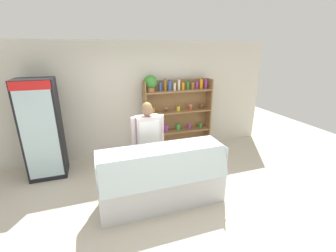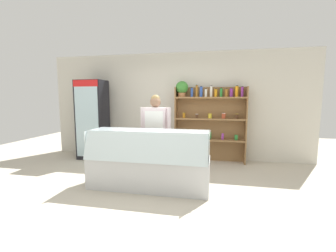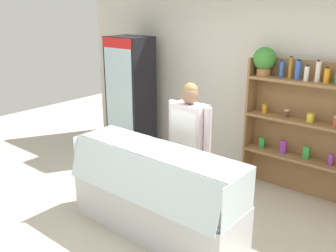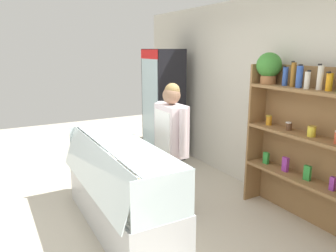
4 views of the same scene
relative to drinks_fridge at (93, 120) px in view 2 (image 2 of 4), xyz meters
name	(u,v)px [view 2 (image 2 of 4)]	position (x,y,z in m)	size (l,w,h in m)	color
ground_plane	(154,187)	(2.07, -1.59, -1.00)	(12.00, 12.00, 0.00)	beige
back_wall	(175,106)	(2.07, 0.55, 0.35)	(6.80, 0.10, 2.70)	beige
drinks_fridge	(93,120)	(0.00, 0.00, 0.00)	(0.70, 0.56, 2.01)	black
shelving_unit	(206,115)	(2.86, 0.29, 0.14)	(1.70, 0.30, 1.97)	olive
deli_display_case	(149,170)	(1.97, -1.61, -0.69)	(2.07, 0.71, 1.01)	silver
shop_clerk	(156,128)	(1.92, -0.92, -0.05)	(0.62, 0.25, 1.62)	#383D51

